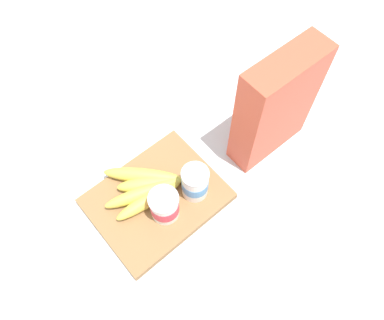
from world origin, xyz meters
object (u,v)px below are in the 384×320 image
Objects in this scene: yogurt_cup_back at (164,206)px; banana_bunch at (147,187)px; cutting_board at (157,199)px; yogurt_cup_front at (195,183)px; cereal_box at (275,107)px.

banana_bunch is (-0.00, -0.07, -0.02)m from yogurt_cup_back.
cutting_board is at bearing -99.62° from yogurt_cup_back.
yogurt_cup_front reaches higher than cutting_board.
cereal_box is 0.33m from yogurt_cup_back.
yogurt_cup_front is at bearing 138.30° from banana_bunch.
cutting_board is at bearing 171.60° from cereal_box.
yogurt_cup_front is at bearing 179.85° from cereal_box.
cutting_board is 0.35m from cereal_box.
yogurt_cup_back is at bearing 80.38° from cutting_board.
yogurt_cup_front is 0.47× the size of banana_bunch.
yogurt_cup_back is at bearing 88.48° from banana_bunch.
yogurt_cup_front is 0.09m from yogurt_cup_back.
cutting_board is 0.11m from yogurt_cup_front.
yogurt_cup_back is at bearing -2.38° from yogurt_cup_front.
banana_bunch is (0.08, -0.08, -0.03)m from yogurt_cup_front.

